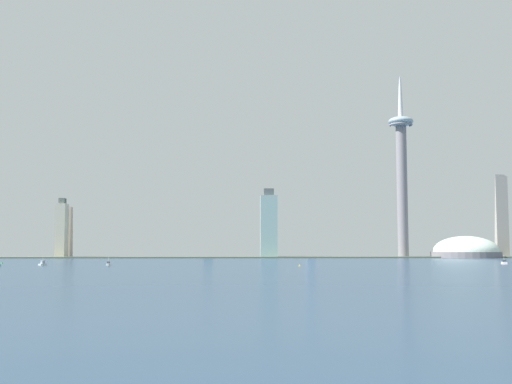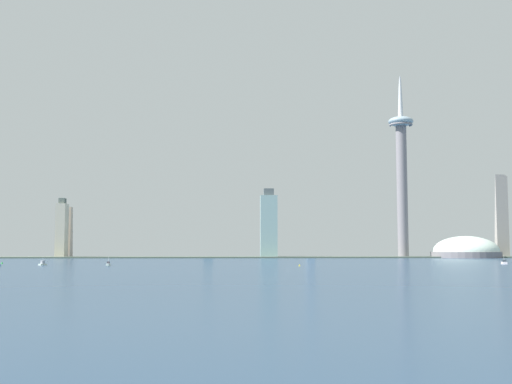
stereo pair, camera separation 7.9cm
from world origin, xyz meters
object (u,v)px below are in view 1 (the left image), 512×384
skyscraper_2 (208,239)px  skyscraper_3 (62,230)px  skyscraper_4 (501,215)px  observation_tower (402,161)px  skyscraper_1 (65,232)px  skyscraper_0 (437,240)px  skyscraper_6 (310,218)px  boat_3 (108,264)px  boat_1 (504,263)px  stadium_dome (466,252)px  boat_0 (43,264)px  channel_buoy_1 (2,263)px  channel_buoy_0 (299,265)px  airplane (347,135)px

skyscraper_2 → skyscraper_3: bearing=-155.9°
skyscraper_3 → skyscraper_4: (692.25, 2.13, 24.26)m
observation_tower → skyscraper_1: 547.15m
skyscraper_0 → skyscraper_6: bearing=174.7°
skyscraper_0 → boat_3: 656.86m
boat_3 → skyscraper_3: bearing=23.4°
boat_1 → observation_tower: bearing=-165.0°
skyscraper_2 → skyscraper_4: bearing=-11.7°
skyscraper_1 → boat_1: size_ratio=5.59×
stadium_dome → boat_0: (-546.27, -366.79, -6.86)m
stadium_dome → skyscraper_3: 628.45m
skyscraper_0 → boat_3: skyscraper_0 is taller
skyscraper_3 → skyscraper_4: size_ratio=0.66×
skyscraper_0 → skyscraper_6: (-212.21, 19.69, 36.88)m
channel_buoy_1 → boat_0: bearing=-42.8°
skyscraper_2 → boat_0: (-141.77, -479.87, -29.44)m
stadium_dome → channel_buoy_0: size_ratio=61.67×
skyscraper_4 → boat_0: (-611.19, -382.52, -65.90)m
stadium_dome → skyscraper_1: bearing=175.6°
skyscraper_2 → boat_1: size_ratio=4.67×
boat_0 → channel_buoy_0: bearing=-74.5°
observation_tower → skyscraper_0: 164.49m
channel_buoy_0 → channel_buoy_1: bearing=163.6°
channel_buoy_1 → airplane: (424.68, 358.09, 198.43)m
observation_tower → skyscraper_2: 347.70m
skyscraper_3 → boat_1: size_ratio=6.40×
boat_0 → skyscraper_4: bearing=-34.1°
skyscraper_3 → channel_buoy_0: (318.22, -415.21, -42.37)m
skyscraper_4 → channel_buoy_0: skyscraper_4 is taller
skyscraper_4 → channel_buoy_1: size_ratio=66.53×
skyscraper_4 → skyscraper_0: bearing=142.9°
skyscraper_1 → airplane: (454.14, -6.53, 159.40)m
boat_1 → skyscraper_0: bearing=-175.3°
stadium_dome → observation_tower: bearing=177.0°
skyscraper_4 → boat_1: skyscraper_4 is taller
channel_buoy_1 → skyscraper_6: bearing=48.2°
stadium_dome → skyscraper_4: bearing=13.6°
stadium_dome → airplane: bearing=166.5°
observation_tower → skyscraper_6: (-133.60, 93.42, -87.39)m
skyscraper_1 → skyscraper_3: size_ratio=0.87×
boat_3 → observation_tower: bearing=-41.1°
channel_buoy_0 → airplane: size_ratio=0.05×
observation_tower → skyscraper_6: 184.97m
observation_tower → boat_0: 602.37m
boat_3 → boat_0: bearing=76.9°
skyscraper_4 → boat_3: skyscraper_4 is taller
skyscraper_6 → channel_buoy_1: skyscraper_6 is taller
skyscraper_4 → airplane: 276.63m
skyscraper_2 → boat_0: bearing=-106.5°
skyscraper_1 → boat_0: skyscraper_1 is taller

